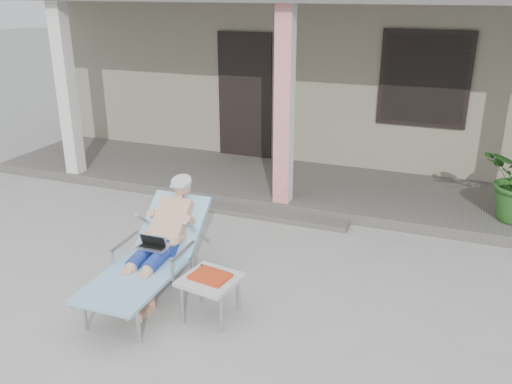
% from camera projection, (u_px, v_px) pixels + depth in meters
% --- Properties ---
extents(ground, '(60.00, 60.00, 0.00)m').
position_uv_depth(ground, '(218.00, 283.00, 5.73)').
color(ground, '#9E9E99').
rests_on(ground, ground).
extents(house, '(10.40, 5.40, 3.30)m').
position_uv_depth(house, '(353.00, 55.00, 10.81)').
color(house, gray).
rests_on(house, ground).
extents(porch_deck, '(10.00, 2.00, 0.15)m').
position_uv_depth(porch_deck, '(300.00, 186.00, 8.32)').
color(porch_deck, '#605B56').
rests_on(porch_deck, ground).
extents(porch_step, '(2.00, 0.30, 0.07)m').
position_uv_depth(porch_step, '(275.00, 216.00, 7.33)').
color(porch_step, '#605B56').
rests_on(porch_step, ground).
extents(lounger, '(0.68, 1.75, 1.13)m').
position_uv_depth(lounger, '(154.00, 229.00, 5.35)').
color(lounger, '#B7B7BC').
rests_on(lounger, ground).
extents(side_table, '(0.57, 0.57, 0.45)m').
position_uv_depth(side_table, '(210.00, 281.00, 5.03)').
color(side_table, beige).
rests_on(side_table, ground).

